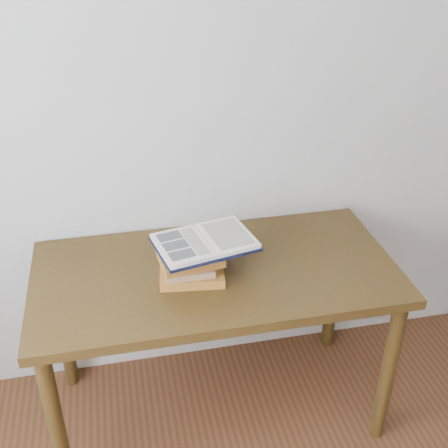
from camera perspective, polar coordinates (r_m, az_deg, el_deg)
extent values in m
cube|color=silver|center=(2.28, -3.25, 11.97)|extent=(3.50, 0.04, 2.60)
cube|color=#432D10|center=(2.21, -0.86, -5.03)|extent=(1.42, 0.71, 0.04)
cylinder|color=#432D10|center=(2.24, -16.63, -19.16)|extent=(0.06, 0.06, 0.72)
cylinder|color=#432D10|center=(2.43, 16.32, -14.24)|extent=(0.06, 0.06, 0.72)
cylinder|color=#432D10|center=(2.66, -16.11, -9.61)|extent=(0.06, 0.06, 0.72)
cylinder|color=#432D10|center=(2.82, 11.06, -6.25)|extent=(0.06, 0.06, 0.72)
cube|color=#A26D24|center=(2.14, -3.28, -5.03)|extent=(0.26, 0.20, 0.04)
cube|color=#A77E56|center=(2.12, -3.65, -4.37)|extent=(0.18, 0.15, 0.03)
cube|color=#A26D24|center=(2.12, -3.39, -3.56)|extent=(0.25, 0.18, 0.03)
cube|color=#A77E56|center=(2.11, -3.29, -2.70)|extent=(0.21, 0.16, 0.03)
cube|color=black|center=(2.11, -1.96, -2.03)|extent=(0.41, 0.32, 0.01)
cube|color=silver|center=(2.07, -4.28, -2.26)|extent=(0.22, 0.27, 0.02)
cube|color=silver|center=(2.13, 0.29, -1.20)|extent=(0.22, 0.27, 0.02)
cylinder|color=silver|center=(2.10, -1.97, -1.76)|extent=(0.06, 0.24, 0.01)
cube|color=black|center=(2.12, -5.58, -1.23)|extent=(0.10, 0.07, 0.00)
cube|color=black|center=(2.06, -4.95, -2.15)|extent=(0.10, 0.07, 0.00)
cube|color=black|center=(2.01, -4.29, -3.11)|extent=(0.10, 0.07, 0.00)
cube|color=beige|center=(2.08, -2.96, -1.74)|extent=(0.08, 0.20, 0.00)
cube|color=beige|center=(2.12, 0.37, -0.96)|extent=(0.18, 0.23, 0.00)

